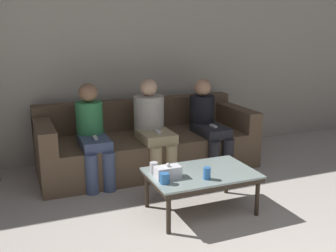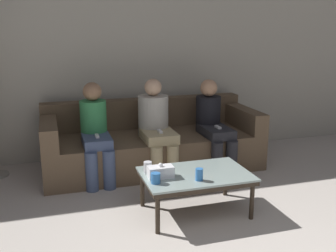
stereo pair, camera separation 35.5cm
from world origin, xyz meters
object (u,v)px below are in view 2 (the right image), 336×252
at_px(couch, 151,143).
at_px(cup_near_left, 156,178).
at_px(coffee_table, 195,177).
at_px(seated_person_mid_left, 156,124).
at_px(cup_near_right, 148,167).
at_px(seated_person_mid_right, 213,122).
at_px(seated_person_left_end, 95,130).
at_px(cup_far_center, 199,174).
at_px(tissue_box, 161,172).

distance_m(couch, cup_near_left, 1.48).
relative_size(coffee_table, seated_person_mid_left, 0.89).
height_order(couch, cup_near_left, couch).
bearing_deg(cup_near_left, cup_near_right, 90.66).
bearing_deg(seated_person_mid_right, seated_person_mid_left, 177.23).
bearing_deg(cup_near_right, seated_person_left_end, 109.77).
relative_size(cup_near_left, seated_person_mid_right, 0.09).
bearing_deg(cup_near_left, cup_far_center, -7.07).
bearing_deg(couch, seated_person_left_end, -161.45).
xyz_separation_m(couch, tissue_box, (-0.26, -1.32, 0.15)).
relative_size(cup_near_left, seated_person_mid_left, 0.08).
distance_m(cup_near_right, seated_person_mid_right, 1.40).
relative_size(cup_near_left, seated_person_left_end, 0.08).
relative_size(cup_near_left, cup_far_center, 0.85).
xyz_separation_m(tissue_box, seated_person_mid_left, (0.26, 1.11, 0.15)).
relative_size(seated_person_left_end, seated_person_mid_left, 0.99).
distance_m(couch, coffee_table, 1.32).
distance_m(seated_person_left_end, seated_person_mid_left, 0.69).
relative_size(couch, cup_far_center, 24.04).
distance_m(couch, seated_person_left_end, 0.77).
relative_size(coffee_table, cup_far_center, 9.12).
bearing_deg(seated_person_mid_left, tissue_box, -103.35).
height_order(couch, cup_near_right, couch).
xyz_separation_m(cup_near_left, tissue_box, (0.08, 0.11, 0.01)).
xyz_separation_m(coffee_table, seated_person_mid_left, (-0.06, 1.10, 0.24)).
bearing_deg(cup_near_right, seated_person_mid_right, 42.46).
bearing_deg(tissue_box, seated_person_mid_left, 76.65).
xyz_separation_m(coffee_table, cup_near_left, (-0.40, -0.12, 0.08)).
relative_size(couch, cup_near_left, 28.15).
bearing_deg(cup_near_right, seated_person_mid_left, 70.65).
xyz_separation_m(seated_person_left_end, seated_person_mid_left, (0.68, 0.02, 0.02)).
height_order(cup_near_left, cup_near_right, cup_near_right).
xyz_separation_m(couch, cup_near_left, (-0.34, -1.44, 0.14)).
bearing_deg(cup_far_center, cup_near_right, 141.29).
relative_size(coffee_table, seated_person_left_end, 0.90).
bearing_deg(cup_near_right, cup_far_center, -38.71).
bearing_deg(cup_far_center, seated_person_left_end, 119.72).
height_order(cup_near_right, seated_person_left_end, seated_person_left_end).
xyz_separation_m(cup_near_left, cup_far_center, (0.37, -0.05, 0.01)).
distance_m(cup_near_left, cup_far_center, 0.37).
xyz_separation_m(cup_near_right, tissue_box, (0.08, -0.14, -0.00)).
xyz_separation_m(coffee_table, cup_near_right, (-0.41, 0.13, 0.09)).
relative_size(cup_near_left, cup_near_right, 0.87).
bearing_deg(cup_near_right, tissue_box, -60.55).
distance_m(cup_near_left, seated_person_mid_right, 1.58).
height_order(cup_far_center, seated_person_mid_right, seated_person_mid_right).
relative_size(coffee_table, cup_near_left, 10.69).
relative_size(cup_near_left, tissue_box, 0.41).
relative_size(cup_near_right, seated_person_mid_right, 0.10).
bearing_deg(coffee_table, seated_person_mid_left, 93.31).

